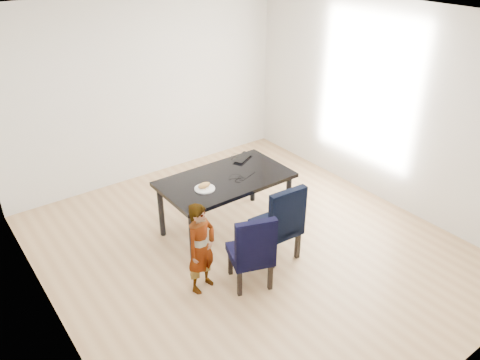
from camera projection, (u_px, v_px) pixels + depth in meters
floor at (250, 248)px, 5.72m from camera, size 4.50×5.00×0.01m
ceiling at (253, 16)px, 4.42m from camera, size 4.50×5.00×0.01m
wall_back at (146, 90)px, 6.84m from camera, size 4.50×0.01×2.70m
wall_front at (468, 264)px, 3.30m from camera, size 4.50×0.01×2.70m
wall_left at (37, 213)px, 3.89m from camera, size 0.01×5.00×2.70m
wall_right at (384, 105)px, 6.25m from camera, size 0.01×5.00×2.70m
dining_table at (226, 204)px, 5.89m from camera, size 1.60×0.90×0.75m
chair_left at (250, 248)px, 4.96m from camera, size 0.56×0.57×0.90m
chair_right at (276, 220)px, 5.37m from camera, size 0.49×0.51×0.97m
child at (201, 248)px, 4.84m from camera, size 0.44×0.35×1.04m
plate at (205, 189)px, 5.46m from camera, size 0.28×0.28×0.01m
sandwich at (204, 185)px, 5.45m from camera, size 0.17×0.10×0.06m
laptop at (239, 157)px, 6.20m from camera, size 0.40×0.35×0.03m
cable_tangle at (240, 180)px, 5.66m from camera, size 0.17×0.17×0.01m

